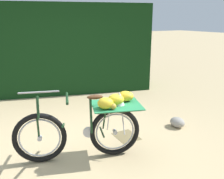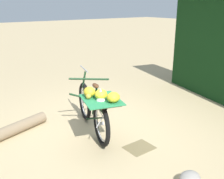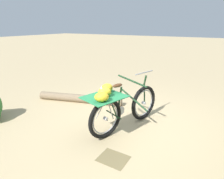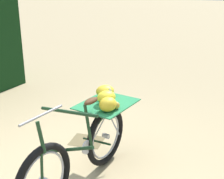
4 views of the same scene
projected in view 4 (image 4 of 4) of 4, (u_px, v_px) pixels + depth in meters
ground_plane at (59, 174)px, 3.71m from camera, size 60.00×60.00×0.00m
bicycle at (87, 138)px, 3.48m from camera, size 0.92×1.79×1.03m
path_stone at (114, 108)px, 5.35m from camera, size 0.29×0.24×0.18m
leaf_litter_patch at (87, 141)px, 4.46m from camera, size 0.44×0.36×0.01m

